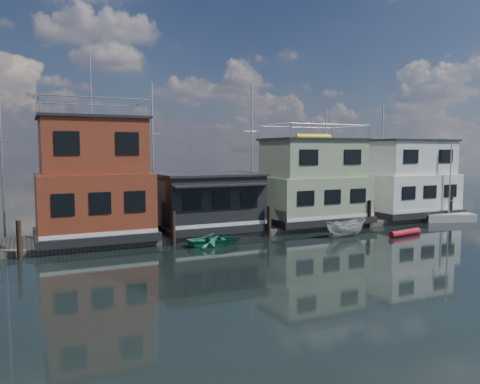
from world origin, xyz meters
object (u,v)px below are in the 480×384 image
red_kayak (405,233)px  day_sailer (449,217)px  motorboat (346,228)px  houseboat_dark (208,201)px  houseboat_green (312,182)px  houseboat_white (406,179)px  dinghy_teal (215,240)px  houseboat_red (94,181)px

red_kayak → day_sailer: bearing=13.3°
motorboat → houseboat_dark: bearing=59.1°
houseboat_dark → day_sailer: day_sailer is taller
houseboat_green → houseboat_white: 10.00m
houseboat_green → motorboat: houseboat_green is taller
houseboat_dark → day_sailer: (20.93, -3.06, -2.01)m
houseboat_dark → day_sailer: size_ratio=1.07×
dinghy_teal → red_kayak: 13.90m
houseboat_green → houseboat_white: (10.00, -0.00, -0.01)m
houseboat_red → motorboat: (16.51, -5.05, -3.46)m
day_sailer → red_kayak: day_sailer is taller
houseboat_red → day_sailer: bearing=-6.1°
houseboat_white → red_kayak: bearing=-134.4°
dinghy_teal → red_kayak: size_ratio=1.13×
houseboat_white → day_sailer: size_ratio=1.22×
houseboat_red → red_kayak: bearing=-17.8°
houseboat_white → day_sailer: 4.79m
houseboat_red → dinghy_teal: 8.80m
motorboat → day_sailer: day_sailer is taller
day_sailer → houseboat_red: bearing=-167.6°
houseboat_green → dinghy_teal: houseboat_green is taller
houseboat_white → houseboat_dark: bearing=-179.9°
day_sailer → motorboat: bearing=-152.5°
houseboat_dark → day_sailer: bearing=-8.3°
day_sailer → houseboat_white: bearing=140.5°
houseboat_white → dinghy_teal: houseboat_white is taller
houseboat_dark → motorboat: bearing=-30.6°
red_kayak → motorboat: bearing=149.7°
dinghy_teal → day_sailer: size_ratio=0.50×
houseboat_white → dinghy_teal: size_ratio=2.42×
houseboat_dark → houseboat_white: bearing=0.1°
houseboat_red → houseboat_dark: houseboat_red is taller
houseboat_red → motorboat: houseboat_red is taller
houseboat_red → day_sailer: 29.32m
houseboat_white → day_sailer: (1.93, -3.08, -3.13)m
houseboat_green → day_sailer: houseboat_green is taller
dinghy_teal → red_kayak: bearing=-96.4°
houseboat_red → motorboat: 17.61m
houseboat_dark → houseboat_green: bearing=0.1°
houseboat_green → dinghy_teal: 11.34m
houseboat_green → red_kayak: (3.54, -6.59, -3.32)m
day_sailer → red_kayak: 9.09m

